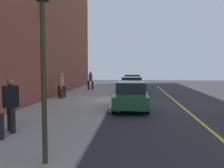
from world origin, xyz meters
The scene contains 12 objects.
ground_plane centered at (0.00, 0.00, 0.00)m, with size 56.00×56.00×0.00m, color #28282B.
sidewalk centered at (0.00, -3.30, 0.07)m, with size 28.00×4.60×0.15m, color gray.
lane_stripe_centre centered at (0.00, 3.20, 0.00)m, with size 28.00×0.14×0.01m, color gold.
snow_bank_curb centered at (0.79, -0.70, 0.11)m, with size 4.84×0.56×0.22m, color white.
parked_car_silver centered at (-10.73, 0.19, 0.76)m, with size 4.30×1.92×1.51m.
parked_car_charcoal centered at (-4.75, 0.19, 0.76)m, with size 4.39×2.00×1.51m.
parked_car_green centered at (1.81, 0.18, 0.76)m, with size 4.67×1.91×1.51m.
pedestrian_tan_coat centered at (-1.64, -4.89, 1.10)m, with size 0.57×0.54×1.78m.
pedestrian_brown_coat centered at (-7.76, -3.85, 1.09)m, with size 0.54×0.56×1.76m.
pedestrian_black_coat centered at (7.78, -3.82, 1.12)m, with size 0.54×0.57×1.81m.
traffic_light_pole centered at (10.32, -1.70, 3.10)m, with size 0.35×0.26×4.37m.
rolling_suitcase centered at (-1.11, -4.71, 0.45)m, with size 0.34×0.22×0.96m.
Camera 1 is at (15.66, 0.33, 2.37)m, focal length 39.25 mm.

